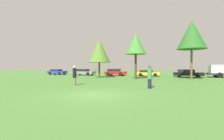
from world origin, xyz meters
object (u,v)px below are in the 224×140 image
Objects in this scene: tree_2 at (192,35)px; parked_car_yellow at (148,73)px; tree_0 at (99,51)px; person_catcher at (150,77)px; frisbee at (96,70)px; parked_car_grey at (83,72)px; parked_car_blue at (57,72)px; parked_car_red at (115,72)px; tree_1 at (136,44)px; parked_car_black at (187,73)px; person_thrower at (74,75)px.

tree_2 reaches higher than parked_car_yellow.
person_catcher is at bearing -50.33° from tree_0.
parked_car_yellow is (-6.32, 6.26, -5.24)m from tree_2.
frisbee is 19.16m from parked_car_grey.
person_catcher is 4.61m from frisbee.
parked_car_red reaches higher than parked_car_blue.
frisbee is 0.03× the size of tree_2.
tree_1 is 10.85m from parked_car_black.
tree_1 reaches higher than parked_car_grey.
person_catcher is at bearing -104.71° from parked_car_black.
person_catcher is at bearing -0.00° from person_thrower.
frisbee is (-4.59, -0.00, 0.48)m from person_catcher.
parked_car_red is (-1.41, 16.58, -0.22)m from person_thrower.
parked_car_black is at bearing 88.87° from tree_2.
parked_car_blue is 0.87× the size of parked_car_grey.
parked_car_red is at bearing -176.10° from parked_car_yellow.
parked_car_black is (4.36, 16.42, -0.27)m from person_catcher.
person_catcher reaches higher than parked_car_black.
parked_car_black is at bearing -0.19° from parked_car_blue.
tree_2 is at bearing 9.71° from tree_1.
frisbee is 0.05× the size of tree_0.
person_catcher is 26.89m from parked_car_blue.
person_thrower is at bearing -0.00° from person_catcher.
parked_car_red is at bearing 94.73° from person_thrower.
tree_2 is (10.93, 10.71, 4.91)m from person_thrower.
tree_0 is at bearing -179.45° from tree_2.
person_thrower is 10.96m from tree_1.
person_catcher is 0.40× the size of parked_car_black.
tree_0 reaches higher than frisbee.
parked_car_grey is 0.98× the size of parked_car_black.
tree_0 reaches higher than parked_car_blue.
frisbee is 23.46m from parked_car_blue.
parked_car_black reaches higher than parked_car_yellow.
parked_car_blue is at bearing 179.81° from parked_car_black.
tree_0 reaches higher than person_thrower.
person_catcher is at bearing -47.78° from parked_car_grey.
parked_car_yellow is (6.70, 6.39, -3.51)m from tree_0.
tree_0 is 13.14m from tree_2.
person_thrower is 0.97× the size of person_catcher.
parked_car_yellow is 0.90× the size of parked_car_black.
parked_car_blue is 0.98× the size of parked_car_red.
tree_0 is 1.48× the size of parked_car_red.
parked_car_grey is 19.04m from parked_car_black.
tree_1 reaches higher than frisbee.
parked_car_red is (-5.22, 7.09, -4.14)m from tree_1.
person_thrower is at bearing -84.98° from parked_car_red.
frisbee is 11.68m from tree_0.
parked_car_black reaches higher than parked_car_blue.
tree_2 is at bearing -12.86° from parked_car_blue.
frisbee is 0.06× the size of parked_car_black.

